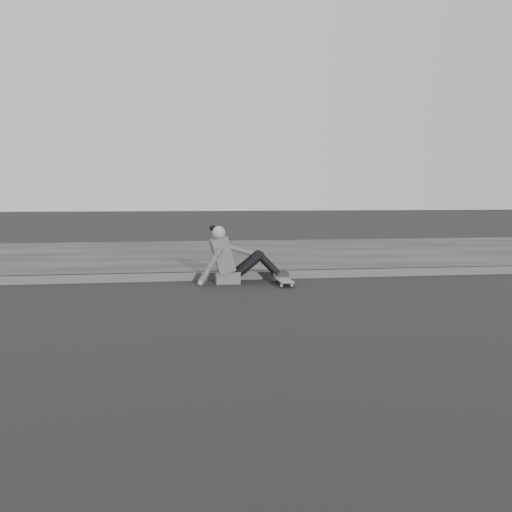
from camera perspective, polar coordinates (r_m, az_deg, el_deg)
The scene contains 5 objects.
ground at distance 7.23m, azimuth 19.75°, elevation -4.79°, with size 80.00×80.00×0.00m, color black.
curb at distance 9.54m, azimuth 12.45°, elevation -1.61°, with size 24.00×0.16×0.12m, color #454545.
sidewalk at distance 12.38m, azimuth 7.47°, elevation 0.25°, with size 24.00×6.00×0.12m, color #333333.
skateboard at distance 8.47m, azimuth 2.70°, elevation -2.36°, with size 0.20×0.78×0.09m.
seated_woman at distance 8.57m, azimuth -2.43°, elevation -0.31°, with size 1.38×0.46×0.88m.
Camera 1 is at (-3.39, -6.24, 1.33)m, focal length 40.00 mm.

